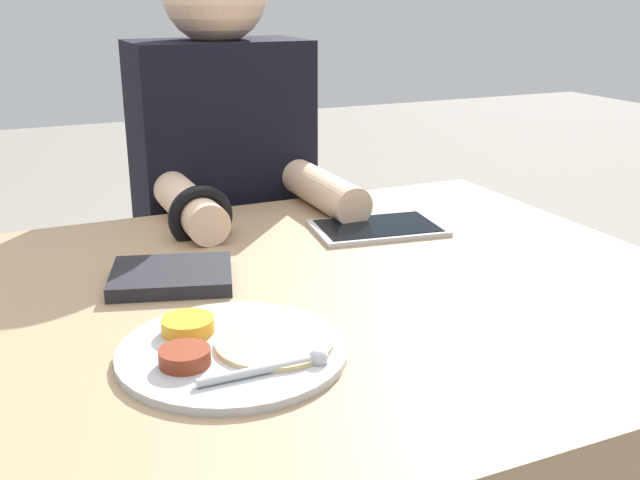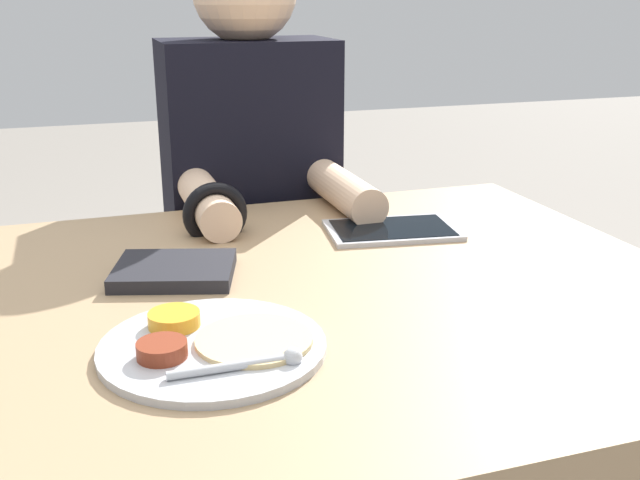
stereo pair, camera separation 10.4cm
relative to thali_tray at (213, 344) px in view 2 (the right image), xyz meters
The scene contains 4 objects.
thali_tray is the anchor object (origin of this frame).
red_notebook 0.25m from the thali_tray, 92.22° to the left, with size 0.20×0.18×0.02m.
tablet_device 0.50m from the thali_tray, 42.75° to the left, with size 0.24×0.17×0.01m.
person_diner 0.77m from the thali_tray, 73.51° to the left, with size 0.36×0.46×1.23m.
Camera 2 is at (-0.23, -0.92, 1.13)m, focal length 42.00 mm.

